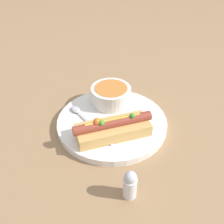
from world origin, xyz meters
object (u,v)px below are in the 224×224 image
Objects in this scene: hot_dog at (111,128)px; soup_bowl at (111,95)px; spoon at (83,117)px; salt_shaker at (130,185)px.

soup_bowl is at bearing 71.43° from hot_dog.
hot_dog reaches higher than spoon.
soup_bowl is 0.29m from salt_shaker.
soup_bowl reaches higher than spoon.
soup_bowl is 1.63× the size of salt_shaker.
soup_bowl is at bearing 95.12° from salt_shaker.
spoon is 2.31× the size of salt_shaker.
hot_dog reaches higher than soup_bowl.
salt_shaker reaches higher than soup_bowl.
salt_shaker is (0.03, -0.16, -0.00)m from hot_dog.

